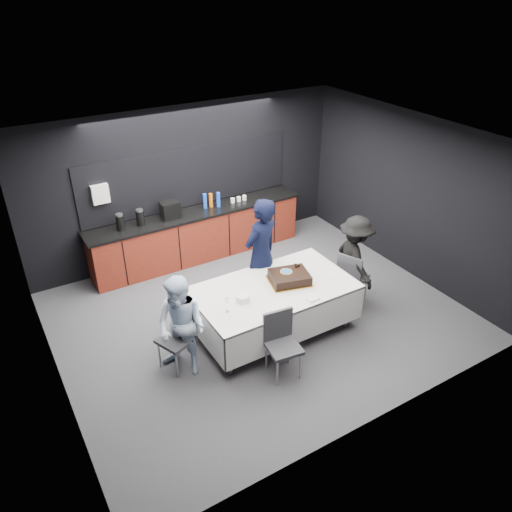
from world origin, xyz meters
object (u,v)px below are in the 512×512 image
at_px(cake_assembly, 289,277).
at_px(chair_right, 351,275).
at_px(person_center, 261,254).
at_px(person_right, 354,260).
at_px(chair_left, 180,332).
at_px(chair_near, 281,339).
at_px(person_left, 181,327).
at_px(party_table, 274,295).
at_px(plate_stack, 243,298).
at_px(champagne_flute, 227,302).

xyz_separation_m(cake_assembly, chair_right, (1.17, -0.05, -0.32)).
relative_size(person_center, person_right, 1.25).
bearing_deg(chair_left, cake_assembly, -1.36).
bearing_deg(chair_near, cake_assembly, 50.15).
bearing_deg(chair_near, chair_left, 142.58).
bearing_deg(chair_right, person_right, 36.75).
bearing_deg(chair_near, person_center, 68.37).
xyz_separation_m(person_left, person_right, (3.05, 0.14, 0.01)).
bearing_deg(chair_right, chair_left, 178.29).
xyz_separation_m(chair_left, person_left, (-0.02, -0.15, 0.19)).
bearing_deg(party_table, plate_stack, -173.03).
height_order(party_table, champagne_flute, champagne_flute).
bearing_deg(champagne_flute, person_left, 173.20).
height_order(plate_stack, chair_right, chair_right).
distance_m(party_table, cake_assembly, 0.35).
bearing_deg(person_center, plate_stack, 27.05).
bearing_deg(chair_left, champagne_flute, -19.77).
bearing_deg(chair_near, chair_right, 22.15).
bearing_deg(person_center, person_right, 136.98).
relative_size(cake_assembly, person_right, 0.47).
bearing_deg(chair_left, plate_stack, -7.12).
relative_size(chair_near, person_right, 0.62).
xyz_separation_m(party_table, person_center, (0.20, 0.68, 0.29)).
distance_m(chair_left, person_left, 0.24).
bearing_deg(chair_right, person_left, -178.86).
height_order(cake_assembly, person_left, person_left).
relative_size(cake_assembly, person_center, 0.37).
height_order(person_center, person_right, person_center).
bearing_deg(chair_right, chair_near, -157.85).
xyz_separation_m(champagne_flute, person_left, (-0.64, 0.08, -0.21)).
xyz_separation_m(cake_assembly, person_right, (1.28, 0.03, -0.11)).
relative_size(chair_right, person_left, 0.63).
distance_m(chair_left, chair_near, 1.37).
distance_m(champagne_flute, person_right, 2.43).
distance_m(cake_assembly, chair_right, 1.21).
xyz_separation_m(plate_stack, chair_near, (0.17, -0.72, -0.30)).
relative_size(party_table, chair_right, 2.51).
distance_m(party_table, champagne_flute, 0.92).
bearing_deg(party_table, chair_near, -116.07).
relative_size(party_table, cake_assembly, 3.34).
xyz_separation_m(plate_stack, person_left, (-0.94, -0.03, -0.10)).
relative_size(chair_right, chair_near, 1.00).
bearing_deg(plate_stack, party_table, 6.97).
distance_m(party_table, person_right, 1.56).
xyz_separation_m(plate_stack, champagne_flute, (-0.31, -0.11, 0.11)).
height_order(party_table, chair_near, chair_near).
relative_size(person_center, person_left, 1.27).
bearing_deg(chair_right, party_table, 178.45).
distance_m(plate_stack, chair_near, 0.79).
xyz_separation_m(champagne_flute, person_right, (2.41, 0.21, -0.19)).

